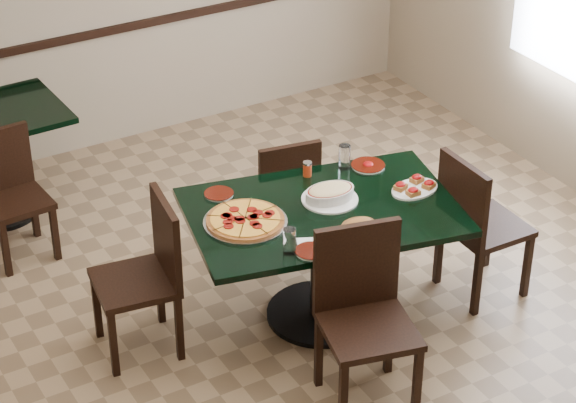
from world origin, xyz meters
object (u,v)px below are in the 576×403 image
pepperoni_pizza (245,220)px  bruschetta_platter (415,187)px  lasagna_casserole (330,193)px  chair_near (363,306)px  chair_right (475,220)px  bread_basket (358,227)px  chair_left (149,268)px  main_table (322,236)px  back_chair_near (10,188)px  chair_far (284,192)px

pepperoni_pizza → bruschetta_platter: bearing=-10.0°
lasagna_casserole → bruschetta_platter: bearing=-13.1°
chair_near → bruschetta_platter: 0.97m
chair_near → pepperoni_pizza: 0.85m
chair_right → bread_basket: size_ratio=4.67×
chair_near → lasagna_casserole: (0.25, 0.75, 0.23)m
lasagna_casserole → chair_left: bearing=173.8°
chair_near → chair_right: (1.08, 0.43, -0.03)m
chair_left → bread_basket: chair_left is taller
main_table → chair_left: (-0.97, 0.26, -0.04)m
back_chair_near → pepperoni_pizza: size_ratio=1.79×
main_table → chair_near: (-0.17, -0.68, -0.00)m
chair_left → bruschetta_platter: chair_left is taller
main_table → bruschetta_platter: size_ratio=5.07×
chair_near → back_chair_near: chair_near is taller
chair_far → chair_near: chair_near is taller
main_table → bread_basket: bearing=-70.9°
main_table → chair_left: 1.01m
bread_basket → chair_right: bearing=6.5°
pepperoni_pizza → bruschetta_platter: (1.02, -0.18, 0.01)m
chair_far → lasagna_casserole: (-0.05, -0.62, 0.32)m
main_table → chair_far: size_ratio=1.98×
chair_far → chair_near: (-0.31, -1.36, 0.09)m
back_chair_near → pepperoni_pizza: back_chair_near is taller
bread_basket → bruschetta_platter: 0.58m
main_table → chair_far: bearing=90.6°
chair_left → lasagna_casserole: size_ratio=2.86×
main_table → lasagna_casserole: (0.09, 0.06, 0.23)m
chair_right → chair_left: bearing=75.3°
back_chair_near → pepperoni_pizza: (0.89, -1.51, 0.30)m
chair_near → chair_left: chair_near is taller
chair_left → bruschetta_platter: (1.55, -0.35, 0.25)m
back_chair_near → lasagna_casserole: same height
main_table → chair_left: size_ratio=1.80×
chair_left → lasagna_casserole: 1.11m
chair_far → pepperoni_pizza: size_ratio=1.81×
bruschetta_platter → lasagna_casserole: bearing=155.0°
chair_near → lasagna_casserole: 0.82m
lasagna_casserole → bread_basket: 0.37m
chair_far → pepperoni_pizza: bearing=54.7°
bruschetta_platter → main_table: bearing=163.4°
bread_basket → back_chair_near: bearing=128.9°
bread_basket → bruschetta_platter: bearing=25.3°
chair_near → chair_right: 1.16m
chair_right → bruschetta_platter: 0.45m
chair_left → bread_basket: 1.19m
chair_far → pepperoni_pizza: (-0.59, -0.59, 0.29)m
chair_left → back_chair_near: bearing=-157.0°
back_chair_near → bread_basket: size_ratio=4.16×
lasagna_casserole → bruschetta_platter: (0.49, -0.15, -0.02)m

